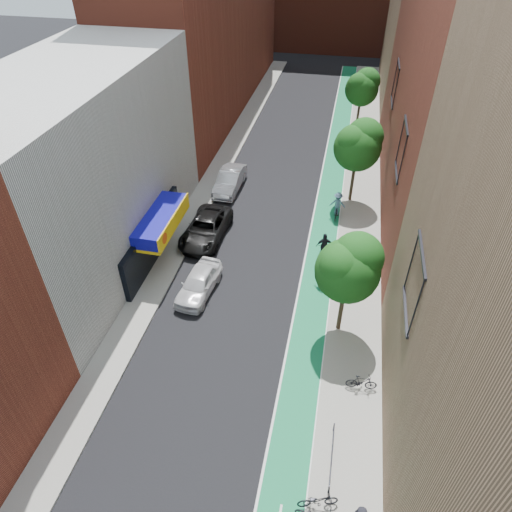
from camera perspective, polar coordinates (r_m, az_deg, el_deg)
The scene contains 18 objects.
ground at distance 21.58m, azimuth -8.56°, elevation -26.38°, with size 160.00×160.00×0.00m, color black.
bike_lane at distance 39.27m, azimuth 9.39°, elevation 8.60°, with size 2.00×68.00×0.01m, color #167E4C.
sidewalk_left at distance 40.64m, azimuth -4.95°, elevation 10.21°, with size 2.00×68.00×0.15m, color gray.
sidewalk_right at distance 39.27m, azimuth 13.06°, elevation 8.20°, with size 3.00×68.00×0.15m, color gray.
building_left_white at distance 30.23m, azimuth -21.24°, elevation 9.69°, with size 8.00×20.00×12.00m, color silver.
building_right_mid_red at distance 35.90m, azimuth 25.18°, elevation 21.93°, with size 8.00×28.00×22.00m, color maroon.
building_right_far_tan at distance 59.50m, azimuth 20.98°, elevation 26.54°, with size 8.00×20.00×18.00m, color #8C6B4C.
tree_near at distance 23.42m, azimuth 11.56°, elevation -1.30°, with size 3.40×3.36×6.42m.
tree_mid at distance 35.29m, azimuth 12.70°, elevation 13.51°, with size 3.55×3.53×6.74m.
tree_far at distance 48.50m, azimuth 13.18°, elevation 19.94°, with size 3.30×3.25×6.21m.
parked_car_white at distance 28.05m, azimuth -7.18°, elevation -3.35°, with size 1.78×4.42×1.51m, color silver.
parked_car_black at distance 32.45m, azimuth -6.27°, elevation 3.46°, with size 2.61×5.66×1.57m, color black.
parked_car_silver at distance 38.00m, azimuth -3.30°, elevation 9.40°, with size 1.73×4.96×1.63m, color #96999E.
cyclist_lane_near at distance 28.76m, azimuth 8.20°, elevation -1.68°, with size 0.93×1.61×2.15m.
cyclist_lane_mid at distance 30.42m, azimuth 8.46°, elevation 0.56°, with size 1.16×2.01×2.19m.
cyclist_lane_far at distance 34.78m, azimuth 10.13°, elevation 6.15°, with size 1.20×1.53×2.13m.
parked_bike_mid at distance 23.76m, azimuth 13.05°, elevation -15.13°, with size 0.43×1.53×0.92m, color black.
parked_bike_far at distance 20.64m, azimuth 7.73°, elevation -27.99°, with size 0.58×1.66×0.87m, color black.
Camera 1 is at (4.63, -8.10, 19.45)m, focal length 32.00 mm.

